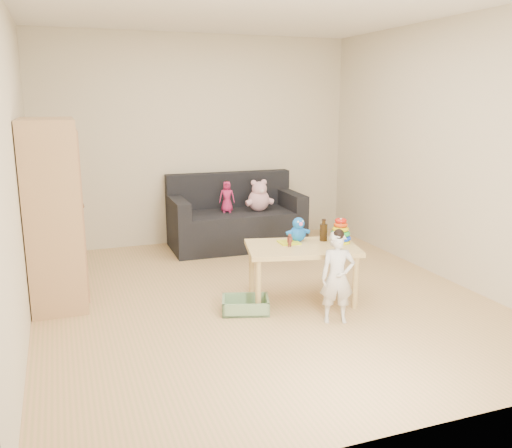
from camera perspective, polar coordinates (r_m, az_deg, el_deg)
name	(u,v)px	position (r m, az deg, el deg)	size (l,w,h in m)	color
room	(260,159)	(4.82, 0.46, 6.87)	(4.50, 4.50, 4.50)	tan
wardrobe	(53,213)	(5.17, -20.57, 1.14)	(0.46, 0.92, 1.65)	tan
sofa	(236,229)	(6.78, -2.09, -0.53)	(1.62, 0.81, 0.45)	black
play_table	(302,273)	(4.99, 4.82, -5.18)	(0.99, 0.63, 0.52)	tan
storage_bin	(245,305)	(4.79, -1.12, -8.50)	(0.41, 0.30, 0.12)	gray
toddler	(337,279)	(4.52, 8.55, -5.70)	(0.28, 0.19, 0.75)	silver
pink_bear	(259,198)	(6.72, 0.29, 2.78)	(0.29, 0.25, 0.33)	#DBA2B2
doll	(227,197)	(6.64, -3.08, 2.84)	(0.19, 0.13, 0.38)	#B42159
ring_stacker	(340,233)	(5.05, 8.87, -0.94)	(0.20, 0.20, 0.23)	#F8FF0D
brown_bottle	(324,232)	(5.09, 7.12, -0.80)	(0.07, 0.07, 0.21)	black
blue_plush	(298,229)	(5.05, 4.44, -0.52)	(0.19, 0.15, 0.23)	blue
wooden_figure	(290,240)	(4.86, 3.57, -1.72)	(0.05, 0.04, 0.12)	#5A251B
yellow_book	(289,242)	(5.00, 3.48, -1.95)	(0.18, 0.18, 0.01)	#CAD416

